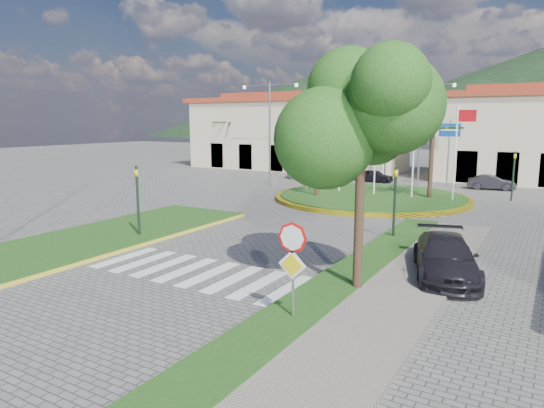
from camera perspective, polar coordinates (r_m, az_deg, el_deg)
The scene contains 22 objects.
ground at distance 14.37m, azimuth -19.52°, elevation -11.71°, with size 160.00×160.00×0.00m, color #5F5D5A.
sidewalk_right at distance 12.40m, azimuth 7.08°, elevation -14.34°, with size 4.00×28.00×0.15m, color gray.
verge_right at distance 12.87m, azimuth 2.05°, elevation -13.26°, with size 1.60×28.00×0.18m, color #1C4413.
median_left at distance 22.81m, azimuth -18.50°, elevation -3.47°, with size 5.00×14.00×0.18m, color #1C4413.
crosswalk at distance 17.02m, azimuth -9.07°, elevation -7.85°, with size 8.00×3.00×0.01m, color silver.
roundabout_island at distance 32.53m, azimuth 11.59°, elevation 0.84°, with size 12.70×12.70×6.00m.
stop_sign at distance 12.23m, azimuth 2.43°, elevation -6.05°, with size 0.80×0.11×2.65m.
deciduous_tree at distance 14.29m, azimuth 10.56°, elevation 9.82°, with size 3.60×3.60×6.80m.
traffic_light_left at distance 21.85m, azimuth -15.54°, elevation 1.06°, with size 0.15×0.18×3.20m.
traffic_light_right at distance 21.50m, azimuth 14.27°, elevation 0.97°, with size 0.15×0.18×3.20m.
traffic_light_far at distance 34.64m, azimuth 26.55°, elevation 3.49°, with size 0.18×0.15×3.20m.
direction_sign_west at distance 41.33m, azimuth 13.25°, elevation 7.33°, with size 1.60×0.14×5.20m.
direction_sign_east at distance 40.11m, azimuth 20.12°, elevation 6.93°, with size 1.60×0.14×5.20m.
street_lamp_centre at distance 39.56m, azimuth 17.06°, elevation 8.47°, with size 4.80×0.16×8.00m.
street_lamp_west at distance 37.80m, azimuth -0.28°, elevation 8.85°, with size 4.80×0.16×8.00m.
building_left at distance 52.47m, azimuth 2.94°, elevation 8.46°, with size 23.32×9.54×8.05m.
hill_far_west at distance 162.31m, azimuth 7.05°, elevation 11.81°, with size 140.00×140.00×22.00m, color black.
hill_near_back at distance 139.94m, azimuth 22.67°, elevation 10.25°, with size 110.00×110.00×16.00m, color black.
white_van at distance 43.62m, azimuth 4.36°, elevation 3.74°, with size 1.78×3.87×1.07m, color silver.
car_dark_a at distance 41.75m, azimuth 11.98°, elevation 3.27°, with size 1.25×3.12×1.06m, color black.
car_dark_b at distance 39.86m, azimuth 24.42°, elevation 2.33°, with size 1.16×3.32×1.09m, color black.
car_side_right at distance 17.05m, azimuth 19.72°, elevation -5.93°, with size 1.89×4.66×1.35m, color black.
Camera 1 is at (10.46, -8.41, 5.13)m, focal length 32.00 mm.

